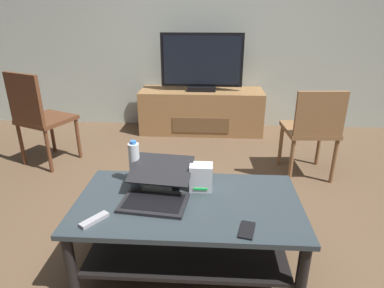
{
  "coord_description": "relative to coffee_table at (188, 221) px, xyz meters",
  "views": [
    {
      "loc": [
        0.13,
        -1.92,
        1.47
      ],
      "look_at": [
        0.0,
        0.21,
        0.6
      ],
      "focal_mm": 31.02,
      "sensor_mm": 36.0,
      "label": 1
    }
  ],
  "objects": [
    {
      "name": "ground_plane",
      "position": [
        -0.01,
        0.29,
        -0.31
      ],
      "size": [
        7.68,
        7.68,
        0.0
      ],
      "primitive_type": "plane",
      "color": "brown"
    },
    {
      "name": "back_wall",
      "position": [
        -0.01,
        2.74,
        1.09
      ],
      "size": [
        6.4,
        0.12,
        2.8
      ],
      "primitive_type": "cube",
      "color": "#A8B2A8",
      "rests_on": "ground"
    },
    {
      "name": "coffee_table",
      "position": [
        0.0,
        0.0,
        0.0
      ],
      "size": [
        1.29,
        0.71,
        0.45
      ],
      "color": "#2D383D",
      "rests_on": "ground"
    },
    {
      "name": "media_cabinet",
      "position": [
        -0.0,
        2.42,
        -0.05
      ],
      "size": [
        1.52,
        0.51,
        0.54
      ],
      "color": "olive",
      "rests_on": "ground"
    },
    {
      "name": "television",
      "position": [
        -0.0,
        2.4,
        0.55
      ],
      "size": [
        0.98,
        0.2,
        0.68
      ],
      "color": "black",
      "rests_on": "media_cabinet"
    },
    {
      "name": "dining_chair",
      "position": [
        1.03,
        1.21,
        0.17
      ],
      "size": [
        0.47,
        0.47,
        0.85
      ],
      "color": "brown",
      "rests_on": "ground"
    },
    {
      "name": "side_chair",
      "position": [
        -1.54,
        1.33,
        0.21
      ],
      "size": [
        0.58,
        0.58,
        0.94
      ],
      "color": "#59331E",
      "rests_on": "ground"
    },
    {
      "name": "laptop",
      "position": [
        -0.18,
        0.03,
        0.2
      ],
      "size": [
        0.41,
        0.45,
        0.18
      ],
      "color": "black",
      "rests_on": "coffee_table"
    },
    {
      "name": "router_box",
      "position": [
        0.07,
        0.14,
        0.22
      ],
      "size": [
        0.14,
        0.11,
        0.16
      ],
      "color": "silver",
      "rests_on": "coffee_table"
    },
    {
      "name": "water_bottle_near",
      "position": [
        -0.35,
        0.21,
        0.27
      ],
      "size": [
        0.07,
        0.07,
        0.28
      ],
      "color": "silver",
      "rests_on": "coffee_table"
    },
    {
      "name": "cell_phone",
      "position": [
        0.31,
        -0.26,
        0.14
      ],
      "size": [
        0.1,
        0.15,
        0.01
      ],
      "primitive_type": "cube",
      "rotation": [
        0.0,
        0.0,
        -0.23
      ],
      "color": "black",
      "rests_on": "coffee_table"
    },
    {
      "name": "tv_remote",
      "position": [
        -0.1,
        0.22,
        0.14
      ],
      "size": [
        0.08,
        0.17,
        0.02
      ],
      "primitive_type": "cube",
      "rotation": [
        0.0,
        0.0,
        0.21
      ],
      "color": "#2D2D30",
      "rests_on": "coffee_table"
    },
    {
      "name": "soundbar_remote",
      "position": [
        -0.47,
        -0.22,
        0.14
      ],
      "size": [
        0.13,
        0.16,
        0.02
      ],
      "primitive_type": "cube",
      "rotation": [
        0.0,
        0.0,
        -0.62
      ],
      "color": "#99999E",
      "rests_on": "coffee_table"
    }
  ]
}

